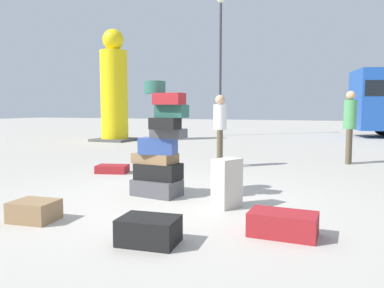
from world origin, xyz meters
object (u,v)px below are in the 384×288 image
object	(u,v)px
person_tourist_with_camera	(350,120)
lamp_post	(221,47)
suitcase_brown_foreground_far	(34,211)
yellow_dummy_statue	(114,92)
suitcase_tower	(160,152)
suitcase_maroon_right_side	(283,224)
suitcase_maroon_foreground_near	(112,169)
person_bearded_onlooker	(220,124)
suitcase_black_left_side	(149,230)
suitcase_cream_white_trunk	(227,183)

from	to	relation	value
person_tourist_with_camera	lamp_post	bearing A→B (deg)	-136.19
suitcase_brown_foreground_far	person_tourist_with_camera	bearing A→B (deg)	55.71
person_tourist_with_camera	yellow_dummy_statue	world-z (taller)	yellow_dummy_statue
suitcase_tower	suitcase_maroon_right_side	distance (m)	2.41
suitcase_tower	suitcase_maroon_right_side	xyz separation A→B (m)	(2.04, -1.17, -0.55)
suitcase_maroon_foreground_near	person_tourist_with_camera	distance (m)	5.75
yellow_dummy_statue	person_tourist_with_camera	bearing A→B (deg)	-21.41
suitcase_maroon_foreground_near	person_bearded_onlooker	distance (m)	2.61
suitcase_tower	suitcase_brown_foreground_far	distance (m)	2.00
lamp_post	yellow_dummy_statue	bearing A→B (deg)	-123.31
suitcase_tower	yellow_dummy_statue	world-z (taller)	yellow_dummy_statue
suitcase_brown_foreground_far	lamp_post	size ratio (longest dim) A/B	0.07
suitcase_black_left_side	suitcase_brown_foreground_far	size ratio (longest dim) A/B	1.13
suitcase_cream_white_trunk	suitcase_maroon_foreground_near	distance (m)	3.54
suitcase_tower	suitcase_maroon_right_side	world-z (taller)	suitcase_tower
suitcase_cream_white_trunk	suitcase_brown_foreground_far	bearing A→B (deg)	-118.31
suitcase_cream_white_trunk	person_tourist_with_camera	xyz separation A→B (m)	(1.58, 5.08, 0.72)
lamp_post	suitcase_cream_white_trunk	bearing A→B (deg)	-71.91
suitcase_maroon_right_side	suitcase_black_left_side	distance (m)	1.42
person_bearded_onlooker	suitcase_brown_foreground_far	bearing A→B (deg)	-21.56
suitcase_maroon_foreground_near	yellow_dummy_statue	distance (m)	8.37
suitcase_cream_white_trunk	person_tourist_with_camera	bearing A→B (deg)	97.35
person_bearded_onlooker	lamp_post	world-z (taller)	lamp_post
suitcase_cream_white_trunk	suitcase_black_left_side	size ratio (longest dim) A/B	1.16
suitcase_maroon_right_side	suitcase_cream_white_trunk	xyz separation A→B (m)	(-0.89, 0.91, 0.21)
suitcase_brown_foreground_far	yellow_dummy_statue	size ratio (longest dim) A/B	0.11
suitcase_cream_white_trunk	suitcase_maroon_right_side	bearing A→B (deg)	-21.13
person_tourist_with_camera	suitcase_tower	bearing A→B (deg)	-21.33
suitcase_cream_white_trunk	person_bearded_onlooker	size ratio (longest dim) A/B	0.40
suitcase_brown_foreground_far	suitcase_cream_white_trunk	bearing A→B (deg)	31.13
suitcase_maroon_right_side	person_tourist_with_camera	distance (m)	6.11
suitcase_cream_white_trunk	lamp_post	world-z (taller)	lamp_post
suitcase_tower	suitcase_maroon_foreground_near	size ratio (longest dim) A/B	2.77
suitcase_maroon_right_side	yellow_dummy_statue	bearing A→B (deg)	132.23
suitcase_brown_foreground_far	person_tourist_with_camera	world-z (taller)	person_tourist_with_camera
suitcase_brown_foreground_far	person_bearded_onlooker	bearing A→B (deg)	74.98
suitcase_maroon_right_side	suitcase_brown_foreground_far	bearing A→B (deg)	-167.71
suitcase_maroon_foreground_near	person_tourist_with_camera	bearing A→B (deg)	20.34
suitcase_tower	suitcase_cream_white_trunk	world-z (taller)	suitcase_tower
suitcase_cream_white_trunk	yellow_dummy_statue	size ratio (longest dim) A/B	0.15
suitcase_tower	person_bearded_onlooker	size ratio (longest dim) A/B	1.06
suitcase_maroon_right_side	yellow_dummy_statue	size ratio (longest dim) A/B	0.15
suitcase_tower	suitcase_black_left_side	bearing A→B (deg)	-66.43
suitcase_brown_foreground_far	yellow_dummy_statue	world-z (taller)	yellow_dummy_statue
suitcase_maroon_right_side	person_tourist_with_camera	size ratio (longest dim) A/B	0.40
suitcase_maroon_right_side	person_tourist_with_camera	world-z (taller)	person_tourist_with_camera
person_bearded_onlooker	yellow_dummy_statue	bearing A→B (deg)	-142.36
suitcase_tower	person_tourist_with_camera	bearing A→B (deg)	60.56
suitcase_black_left_side	suitcase_tower	bearing A→B (deg)	108.12
lamp_post	suitcase_maroon_right_side	bearing A→B (deg)	-69.78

